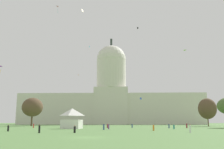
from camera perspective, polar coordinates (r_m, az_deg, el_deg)
The scene contains 26 objects.
ground_plane at distance 36.03m, azimuth -5.51°, elevation -13.91°, with size 800.00×800.00×0.00m, color #567F42.
capitol_building at distance 203.90m, azimuth -0.17°, elevation -5.45°, with size 145.04×24.05×70.51m.
event_tent at distance 81.27m, azimuth -9.00°, elevation -9.72°, with size 6.58×6.19×6.29m.
tree_east_mid at distance 131.73m, azimuth 20.66°, elevation -7.21°, with size 8.81×8.37×13.37m.
tree_west_mid at distance 134.78m, azimuth -17.47°, elevation -7.03°, with size 12.23×12.40×14.11m.
person_black_mid_left at distance 51.30m, azimuth -16.04°, elevation -11.73°, with size 0.51×0.51×1.62m.
person_maroon_near_tree_west at distance 89.19m, azimuth -1.04°, elevation -11.52°, with size 0.54×0.54×1.50m.
person_black_aisle_center at distance 62.30m, azimuth -22.33°, elevation -11.12°, with size 0.46×0.46×1.55m.
person_white_deep_crowd at distance 52.91m, azimuth 17.17°, elevation -11.55°, with size 0.45×0.45×1.71m.
person_denim_front_center at distance 69.06m, azimuth -1.87°, elevation -11.68°, with size 0.54×0.54×1.76m.
person_orange_edge_east at distance 62.73m, azimuth 9.33°, elevation -11.76°, with size 0.57×0.57×1.53m.
person_denim_lawn_far_left at distance 87.26m, azimuth 12.69°, elevation -11.23°, with size 0.57×0.57×1.69m.
person_teal_edge_west at distance 77.50m, azimuth 13.76°, elevation -11.37°, with size 0.58×0.58×1.50m.
person_maroon_near_tree_east at distance 90.94m, azimuth 16.47°, elevation -11.01°, with size 0.52×0.52×1.74m.
person_black_near_tent at distance 50.63m, azimuth -8.40°, elevation -12.12°, with size 0.42×0.42×1.50m.
person_denim_mid_center at distance 93.38m, azimuth 4.55°, elevation -11.44°, with size 0.62×0.62×1.55m.
person_purple_front_right at distance 74.94m, azimuth -0.74°, elevation -11.65°, with size 0.51×0.51×1.61m.
person_red_back_center at distance 93.51m, azimuth -17.25°, elevation -10.96°, with size 0.42×0.42×1.65m.
kite_lime_mid at distance 123.82m, azimuth 15.99°, elevation 5.24°, with size 1.43×1.53×0.30m.
kite_blue_low at distance 138.41m, azimuth 6.49°, elevation -5.39°, with size 0.85×0.69×1.07m.
kite_gold_high at distance 110.42m, azimuth -6.66°, elevation 14.08°, with size 0.75×0.96×1.07m.
kite_violet_mid at distance 84.07m, azimuth -23.79°, elevation 1.56°, with size 1.22×1.05×2.13m.
kite_cyan_high at distance 189.95m, azimuth -5.13°, elevation 6.13°, with size 0.63×0.60×3.55m.
kite_orange_mid at distance 164.04m, azimuth -7.41°, elevation -0.22°, with size 1.58×1.84×0.23m.
kite_black_high at distance 156.03m, azimuth 5.81°, elevation 10.38°, with size 0.85×0.82×0.97m.
kite_pink_high at distance 132.66m, azimuth -12.00°, elevation 14.62°, with size 1.34×1.66×3.96m.
Camera 1 is at (4.61, -35.67, 2.11)m, focal length 40.62 mm.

